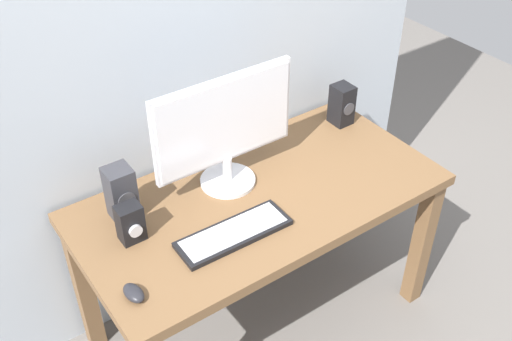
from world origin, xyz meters
TOP-DOWN VIEW (x-y plane):
  - ground_plane at (0.00, 0.00)m, footprint 6.00×6.00m
  - desk at (0.00, 0.00)m, footprint 1.40×0.71m
  - monitor at (-0.06, 0.14)m, footprint 0.58×0.21m
  - keyboard_primary at (-0.21, -0.13)m, footprint 0.42×0.15m
  - mouse at (-0.61, -0.19)m, footprint 0.06×0.10m
  - speaker_right at (0.58, 0.20)m, footprint 0.08×0.09m
  - speaker_left at (-0.47, 0.18)m, footprint 0.09×0.10m
  - audio_controller at (-0.50, 0.06)m, footprint 0.09×0.08m

SIDE VIEW (x-z plane):
  - ground_plane at x=0.00m, z-range 0.00..0.00m
  - desk at x=0.00m, z-range 0.26..0.99m
  - keyboard_primary at x=-0.21m, z-range 0.72..0.75m
  - mouse at x=-0.61m, z-range 0.72..0.76m
  - audio_controller at x=-0.50m, z-range 0.72..0.87m
  - speaker_right at x=0.58m, z-range 0.72..0.91m
  - speaker_left at x=-0.47m, z-range 0.72..0.93m
  - monitor at x=-0.06m, z-range 0.74..1.19m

